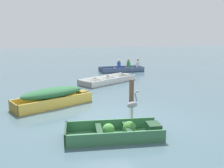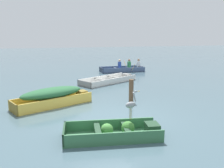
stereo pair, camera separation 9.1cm
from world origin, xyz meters
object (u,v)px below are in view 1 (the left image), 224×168
(skiff_yellow_near_moored, at_px, (53,95))
(mooring_post, at_px, (132,91))
(heron_on_dinghy, at_px, (133,104))
(rowboat_slate_blue_with_crew, at_px, (124,69))
(dinghy_green_foreground, at_px, (119,132))
(skiff_white_mid_moored, at_px, (110,80))

(skiff_yellow_near_moored, height_order, mooring_post, mooring_post)
(mooring_post, bearing_deg, heron_on_dinghy, -108.34)
(rowboat_slate_blue_with_crew, bearing_deg, dinghy_green_foreground, -107.85)
(dinghy_green_foreground, bearing_deg, skiff_white_mid_moored, 78.00)
(dinghy_green_foreground, distance_m, skiff_yellow_near_moored, 3.94)
(skiff_yellow_near_moored, relative_size, skiff_white_mid_moored, 0.89)
(rowboat_slate_blue_with_crew, bearing_deg, skiff_yellow_near_moored, -124.44)
(heron_on_dinghy, distance_m, mooring_post, 3.37)
(rowboat_slate_blue_with_crew, height_order, mooring_post, mooring_post)
(dinghy_green_foreground, xyz_separation_m, rowboat_slate_blue_with_crew, (3.64, 11.30, 0.06))
(skiff_yellow_near_moored, distance_m, rowboat_slate_blue_with_crew, 9.40)
(skiff_yellow_near_moored, xyz_separation_m, skiff_white_mid_moored, (3.29, 4.06, -0.32))
(dinghy_green_foreground, relative_size, skiff_white_mid_moored, 0.76)
(skiff_yellow_near_moored, relative_size, mooring_post, 3.39)
(skiff_white_mid_moored, relative_size, rowboat_slate_blue_with_crew, 1.12)
(dinghy_green_foreground, distance_m, heron_on_dinghy, 0.88)
(rowboat_slate_blue_with_crew, relative_size, mooring_post, 3.42)
(skiff_white_mid_moored, height_order, rowboat_slate_blue_with_crew, rowboat_slate_blue_with_crew)
(skiff_white_mid_moored, relative_size, mooring_post, 3.83)
(mooring_post, bearing_deg, skiff_yellow_near_moored, 176.08)
(heron_on_dinghy, bearing_deg, mooring_post, 71.66)
(heron_on_dinghy, bearing_deg, skiff_yellow_near_moored, 122.07)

